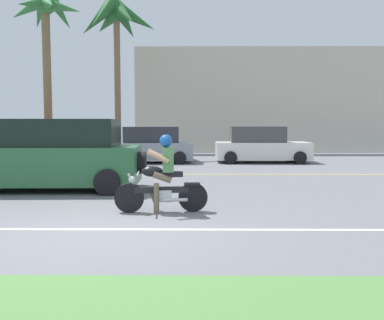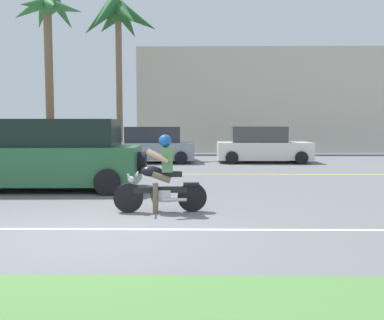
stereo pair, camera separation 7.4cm
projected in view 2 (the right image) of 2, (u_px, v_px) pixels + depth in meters
name	position (u px, v px, depth m)	size (l,w,h in m)	color
ground	(133.00, 199.00, 9.81)	(56.00, 30.00, 0.04)	slate
lane_line_near	(105.00, 229.00, 6.88)	(50.40, 0.12, 0.01)	silver
lane_line_far	(154.00, 174.00, 14.65)	(50.40, 0.12, 0.01)	yellow
motorcyclist	(161.00, 180.00, 8.21)	(1.81, 0.59, 1.51)	black
suv_nearby	(51.00, 155.00, 11.07)	(4.89, 2.20, 1.84)	#2D663D
parked_car_0	(27.00, 146.00, 19.92)	(4.36, 2.08, 1.58)	#AD1E1E
parked_car_1	(149.00, 146.00, 19.15)	(4.26, 2.01, 1.62)	#8C939E
parked_car_2	(262.00, 146.00, 19.28)	(4.20, 1.98, 1.63)	white
palm_tree_0	(48.00, 19.00, 21.60)	(4.00, 3.72, 8.61)	brown
palm_tree_1	(118.00, 24.00, 21.83)	(4.18, 4.08, 8.19)	brown
motorcyclist_distant	(43.00, 155.00, 16.11)	(0.77, 1.51, 1.35)	black
building_far	(263.00, 102.00, 27.40)	(15.87, 4.00, 6.38)	beige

